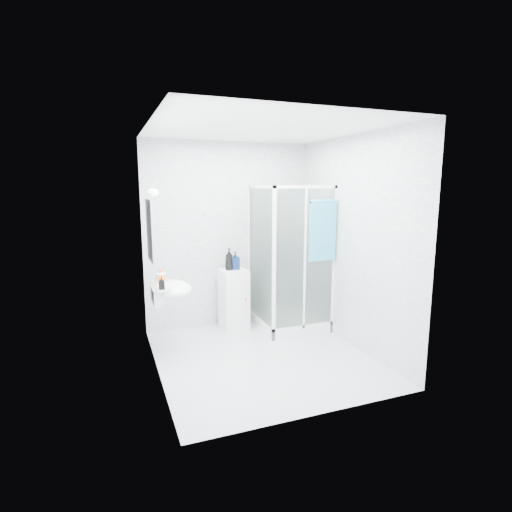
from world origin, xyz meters
name	(u,v)px	position (x,y,z in m)	size (l,w,h in m)	color
room	(263,248)	(0.00, 0.00, 1.30)	(2.40, 2.60, 2.60)	silver
shower_enclosure	(287,298)	(0.67, 0.77, 0.45)	(0.90, 0.95, 2.00)	white
wall_basin	(170,290)	(-0.99, 0.45, 0.80)	(0.46, 0.56, 0.35)	white
mirror	(150,230)	(-1.19, 0.45, 1.50)	(0.02, 0.60, 0.70)	white
vanity_lights	(152,192)	(-1.14, 0.45, 1.92)	(0.10, 0.40, 0.08)	silver
wall_hooks	(212,213)	(-0.25, 1.26, 1.62)	(0.23, 0.06, 0.03)	silver
storage_cabinet	(234,299)	(-0.02, 1.03, 0.43)	(0.38, 0.39, 0.85)	white
hand_towel	(323,229)	(0.97, 0.36, 1.45)	(0.37, 0.05, 0.79)	teal
shampoo_bottle_a	(229,259)	(-0.08, 1.04, 1.00)	(0.12, 0.12, 0.30)	black
shampoo_bottle_b	(235,260)	(0.01, 1.05, 0.98)	(0.11, 0.12, 0.25)	#0A1B40
soap_dispenser_orange	(161,276)	(-1.06, 0.61, 0.94)	(0.12, 0.12, 0.15)	orange
soap_dispenser_black	(162,283)	(-1.10, 0.26, 0.93)	(0.06, 0.07, 0.14)	black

